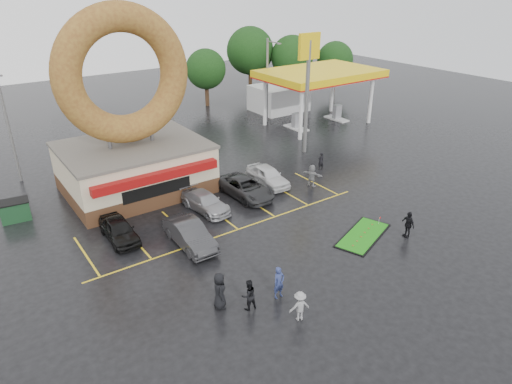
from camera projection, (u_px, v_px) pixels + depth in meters
ground at (270, 253)px, 27.05m from camera, size 120.00×120.00×0.00m
donut_shop at (131, 134)px, 33.16m from camera, size 10.20×8.70×13.50m
gas_station at (301, 86)px, 51.35m from camera, size 12.30×13.65×5.90m
shell_sign at (308, 72)px, 39.53m from camera, size 2.20×0.36×10.60m
streetlight_left at (8, 123)px, 34.52m from camera, size 0.40×2.21×9.00m
streetlight_mid at (171, 96)px, 42.54m from camera, size 0.40×2.21×9.00m
streetlight_right at (268, 79)px, 49.53m from camera, size 0.40×2.21×9.00m
tree_far_a at (292, 57)px, 60.53m from camera, size 5.60×5.60×8.00m
tree_far_b at (335, 60)px, 62.46m from camera, size 4.90×4.90×7.00m
tree_far_c at (250, 51)px, 61.13m from camera, size 6.30×6.30×9.00m
tree_far_d at (206, 69)px, 56.04m from camera, size 4.90×4.90×7.00m
car_black at (119, 230)px, 28.16m from camera, size 1.70×4.06×1.37m
car_dgrey at (190, 234)px, 27.53m from camera, size 1.64×4.62×1.52m
car_silver at (205, 202)px, 31.74m from camera, size 2.25×4.53×1.27m
car_grey at (245, 188)px, 33.74m from camera, size 2.61×5.20×1.41m
car_white at (268, 176)px, 35.66m from camera, size 1.92×4.41×1.48m
person_blue at (279, 282)px, 22.98m from camera, size 0.66×0.44×1.76m
person_blackjkt at (249, 295)px, 22.18m from camera, size 0.83×0.67×1.65m
person_hoodie at (300, 306)px, 21.49m from camera, size 1.13×0.83×1.57m
person_bystander at (219, 291)px, 22.23m from camera, size 0.93×1.12×1.96m
person_cameraman at (408, 224)px, 28.40m from camera, size 0.61×1.08×1.74m
person_walker_near at (312, 176)px, 35.32m from camera, size 1.09×1.71×1.76m
person_walker_far at (321, 161)px, 38.44m from camera, size 0.60×0.43×1.53m
dumpster at (15, 211)px, 30.50m from camera, size 1.93×1.40×1.30m
putting_green at (363, 235)px, 28.82m from camera, size 5.00×3.47×0.57m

